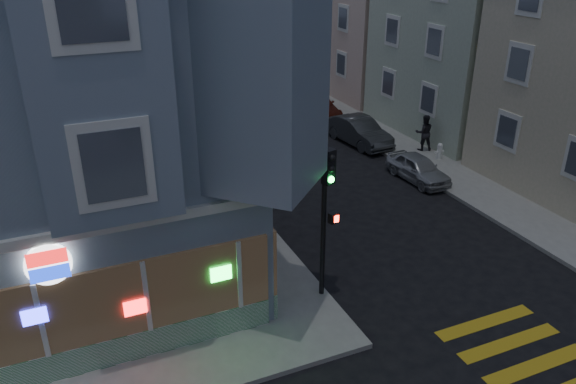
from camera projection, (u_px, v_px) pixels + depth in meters
sidewalk_ne at (460, 88)px, 39.62m from camera, size 24.00×42.00×0.15m
row_house_b at (506, 28)px, 30.29m from camera, size 12.00×8.60×10.50m
row_house_c at (408, 21)px, 38.09m from camera, size 12.00×8.60×9.00m
utility_pole at (315, 27)px, 34.47m from camera, size 2.20×0.30×9.00m
street_tree_near at (281, 28)px, 39.90m from camera, size 3.00×3.00×5.30m
street_tree_far at (243, 14)px, 46.56m from camera, size 3.00×3.00×5.30m
pedestrian_a at (424, 133)px, 27.79m from camera, size 1.06×0.94×1.81m
pedestrian_b at (320, 99)px, 34.03m from camera, size 0.92×0.43×1.52m
parked_car_a at (418, 168)px, 24.81m from camera, size 1.52×3.48×1.17m
parked_car_b at (359, 131)px, 29.09m from camera, size 1.90×4.38×1.40m
parked_car_c at (315, 105)px, 33.41m from camera, size 2.51×5.19×1.45m
parked_car_d at (252, 88)px, 36.96m from camera, size 2.88×5.59×1.51m
traffic_signal at (327, 199)px, 15.53m from camera, size 0.59×0.53×4.71m
fire_hydrant at (440, 151)px, 26.89m from camera, size 0.45×0.26×0.78m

